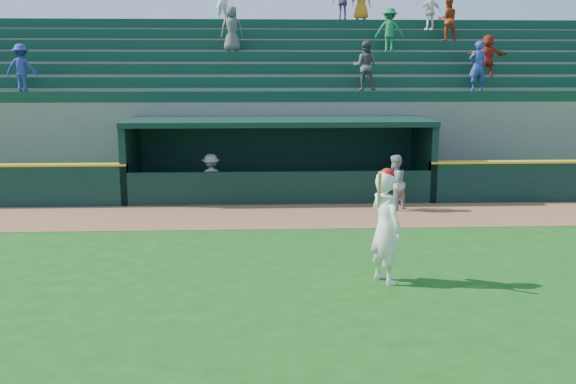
# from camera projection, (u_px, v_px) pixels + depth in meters

# --- Properties ---
(ground) EXTENTS (120.00, 120.00, 0.00)m
(ground) POSITION_uv_depth(u_px,v_px,m) (292.00, 271.00, 12.81)
(ground) COLOR #164D13
(ground) RESTS_ON ground
(warning_track) EXTENTS (40.00, 3.00, 0.01)m
(warning_track) POSITION_uv_depth(u_px,v_px,m) (282.00, 216.00, 17.62)
(warning_track) COLOR brown
(warning_track) RESTS_ON ground
(dugout_player_front) EXTENTS (0.98, 0.97, 1.59)m
(dugout_player_front) POSITION_uv_depth(u_px,v_px,m) (394.00, 183.00, 18.24)
(dugout_player_front) COLOR #999994
(dugout_player_front) RESTS_ON ground
(dugout_player_inside) EXTENTS (1.02, 0.67, 1.47)m
(dugout_player_inside) POSITION_uv_depth(u_px,v_px,m) (211.00, 178.00, 19.36)
(dugout_player_inside) COLOR #9B9B96
(dugout_player_inside) RESTS_ON ground
(dugout) EXTENTS (9.40, 2.80, 2.46)m
(dugout) POSITION_uv_depth(u_px,v_px,m) (279.00, 153.00, 20.41)
(dugout) COLOR slate
(dugout) RESTS_ON ground
(stands) EXTENTS (34.50, 6.32, 7.56)m
(stands) POSITION_uv_depth(u_px,v_px,m) (275.00, 111.00, 24.70)
(stands) COLOR slate
(stands) RESTS_ON ground
(batter_at_plate) EXTENTS (0.81, 0.94, 2.19)m
(batter_at_plate) POSITION_uv_depth(u_px,v_px,m) (386.00, 226.00, 11.94)
(batter_at_plate) COLOR white
(batter_at_plate) RESTS_ON ground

